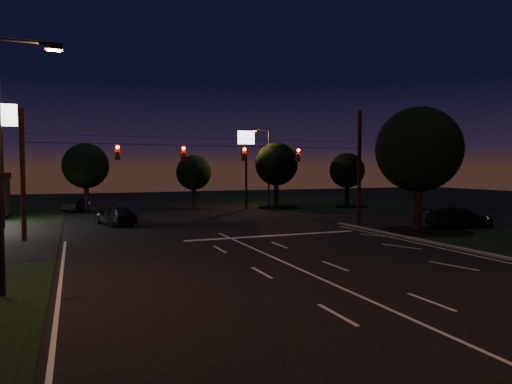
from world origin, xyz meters
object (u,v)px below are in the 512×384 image
car_oncoming_a (116,215)px  car_oncoming_b (76,205)px  utility_pole_right (358,224)px  car_cross (460,218)px  tree_right_near (417,151)px

car_oncoming_a → car_oncoming_b: car_oncoming_a is taller
utility_pole_right → car_oncoming_b: utility_pole_right is taller
car_oncoming_a → car_cross: size_ratio=0.88×
utility_pole_right → car_oncoming_b: size_ratio=2.19×
utility_pole_right → car_oncoming_a: utility_pole_right is taller
tree_right_near → car_oncoming_b: bearing=132.6°
car_oncoming_a → car_cross: 26.17m
tree_right_near → car_oncoming_a: size_ratio=1.90×
tree_right_near → car_oncoming_a: (-19.71, 11.00, -4.89)m
car_oncoming_a → car_oncoming_b: size_ratio=1.12×
utility_pole_right → tree_right_near: (1.53, -4.83, 5.68)m
car_cross → car_oncoming_b: bearing=50.6°
car_oncoming_a → car_cross: (23.67, -11.17, -0.02)m
car_oncoming_b → car_cross: bearing=156.9°
utility_pole_right → car_oncoming_b: bearing=136.9°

